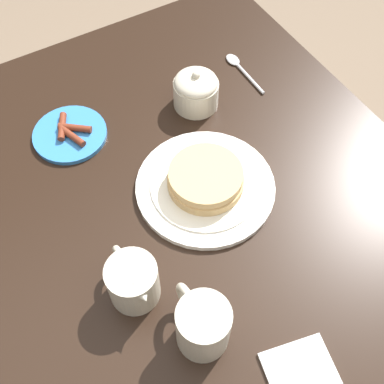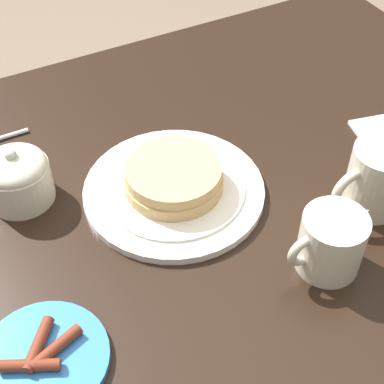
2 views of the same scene
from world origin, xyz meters
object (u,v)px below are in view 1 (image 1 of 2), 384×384
at_px(creamer_pitcher, 133,282).
at_px(side_plate_bacon, 70,134).
at_px(pancake_plate, 205,183).
at_px(coffee_mug, 202,324).
at_px(sugar_bowl, 196,90).
at_px(spoon, 239,66).

bearing_deg(creamer_pitcher, side_plate_bacon, -5.59).
height_order(pancake_plate, coffee_mug, coffee_mug).
xyz_separation_m(pancake_plate, side_plate_bacon, (0.25, 0.17, -0.01)).
distance_m(side_plate_bacon, sugar_bowl, 0.27).
bearing_deg(coffee_mug, sugar_bowl, -29.56).
height_order(side_plate_bacon, spoon, side_plate_bacon).
bearing_deg(side_plate_bacon, creamer_pitcher, 174.41).
relative_size(coffee_mug, sugar_bowl, 1.24).
xyz_separation_m(coffee_mug, creamer_pitcher, (0.12, 0.06, -0.01)).
xyz_separation_m(sugar_bowl, spoon, (0.05, -0.14, -0.04)).
relative_size(side_plate_bacon, creamer_pitcher, 1.22).
relative_size(coffee_mug, creamer_pitcher, 0.96).
relative_size(side_plate_bacon, spoon, 1.05).
xyz_separation_m(pancake_plate, sugar_bowl, (0.20, -0.10, 0.02)).
bearing_deg(sugar_bowl, spoon, -71.78).
relative_size(creamer_pitcher, sugar_bowl, 1.29).
distance_m(pancake_plate, sugar_bowl, 0.22).
bearing_deg(pancake_plate, side_plate_bacon, 34.31).
xyz_separation_m(coffee_mug, sugar_bowl, (0.43, -0.25, -0.01)).
bearing_deg(side_plate_bacon, coffee_mug, -177.47).
height_order(side_plate_bacon, coffee_mug, coffee_mug).
distance_m(creamer_pitcher, sugar_bowl, 0.44).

